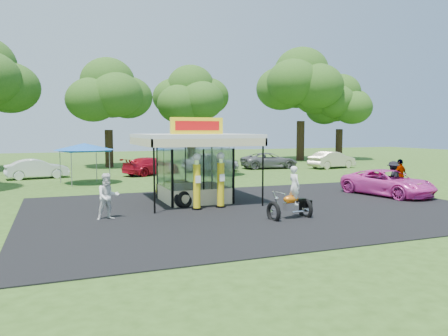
{
  "coord_description": "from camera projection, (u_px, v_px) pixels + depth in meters",
  "views": [
    {
      "loc": [
        -8.44,
        -15.66,
        3.55
      ],
      "look_at": [
        -0.78,
        4.0,
        1.73
      ],
      "focal_mm": 35.0,
      "sensor_mm": 36.0,
      "label": 1
    }
  ],
  "objects": [
    {
      "name": "gas_station_kiosk",
      "position": [
        194.0,
        166.0,
        21.66
      ],
      "size": [
        5.4,
        5.4,
        4.18
      ],
      "color": "white",
      "rests_on": "ground"
    },
    {
      "name": "bg_car_e",
      "position": [
        332.0,
        160.0,
        41.1
      ],
      "size": [
        5.02,
        2.57,
        1.58
      ],
      "primitive_type": "imported",
      "rotation": [
        0.0,
        0.0,
        1.77
      ],
      "color": "beige",
      "rests_on": "ground"
    },
    {
      "name": "oak_far_c",
      "position": [
        108.0,
        100.0,
        41.65
      ],
      "size": [
        8.68,
        8.68,
        10.22
      ],
      "color": "black",
      "rests_on": "ground"
    },
    {
      "name": "bg_car_b",
      "position": [
        152.0,
        166.0,
        34.91
      ],
      "size": [
        5.28,
        3.88,
        1.42
      ],
      "primitive_type": "imported",
      "rotation": [
        0.0,
        0.0,
        2.01
      ],
      "color": "#AB0D1E",
      "rests_on": "ground"
    },
    {
      "name": "ground",
      "position": [
        277.0,
        217.0,
        17.9
      ],
      "size": [
        120.0,
        120.0,
        0.0
      ],
      "primitive_type": "plane",
      "color": "#2E4B17",
      "rests_on": "ground"
    },
    {
      "name": "tent_west",
      "position": [
        84.0,
        147.0,
        29.03
      ],
      "size": [
        3.88,
        3.88,
        2.71
      ],
      "rotation": [
        0.0,
        0.0,
        0.26
      ],
      "color": "gray",
      "rests_on": "ground"
    },
    {
      "name": "motorcycle",
      "position": [
        293.0,
        198.0,
        17.49
      ],
      "size": [
        1.92,
        1.06,
        2.22
      ],
      "rotation": [
        0.0,
        0.0,
        0.11
      ],
      "color": "black",
      "rests_on": "ground"
    },
    {
      "name": "pink_sedan",
      "position": [
        388.0,
        183.0,
        23.72
      ],
      "size": [
        3.33,
        5.48,
        1.42
      ],
      "primitive_type": "imported",
      "rotation": [
        0.0,
        0.0,
        0.2
      ],
      "color": "#EE40B4",
      "rests_on": "ground"
    },
    {
      "name": "spectator_east_b",
      "position": [
        400.0,
        175.0,
        25.27
      ],
      "size": [
        1.2,
        0.71,
        1.91
      ],
      "primitive_type": "imported",
      "rotation": [
        0.0,
        0.0,
        3.38
      ],
      "color": "gray",
      "rests_on": "ground"
    },
    {
      "name": "oak_far_e",
      "position": [
        301.0,
        90.0,
        51.37
      ],
      "size": [
        10.89,
        10.89,
        12.97
      ],
      "color": "black",
      "rests_on": "ground"
    },
    {
      "name": "oak_far_f",
      "position": [
        340.0,
        106.0,
        52.92
      ],
      "size": [
        8.4,
        8.4,
        10.12
      ],
      "color": "black",
      "rests_on": "ground"
    },
    {
      "name": "gas_pump_left",
      "position": [
        197.0,
        183.0,
        19.39
      ],
      "size": [
        0.48,
        0.48,
        2.55
      ],
      "color": "black",
      "rests_on": "ground"
    },
    {
      "name": "spectator_west",
      "position": [
        108.0,
        197.0,
        17.32
      ],
      "size": [
        1.0,
        0.83,
        1.87
      ],
      "primitive_type": "imported",
      "rotation": [
        0.0,
        0.0,
        0.15
      ],
      "color": "white",
      "rests_on": "ground"
    },
    {
      "name": "asphalt_apron",
      "position": [
        256.0,
        209.0,
        19.76
      ],
      "size": [
        20.0,
        14.0,
        0.04
      ],
      "primitive_type": "cube",
      "color": "black",
      "rests_on": "ground"
    },
    {
      "name": "tent_east",
      "position": [
        214.0,
        141.0,
        34.49
      ],
      "size": [
        4.24,
        4.24,
        2.97
      ],
      "rotation": [
        0.0,
        0.0,
        -0.25
      ],
      "color": "gray",
      "rests_on": "ground"
    },
    {
      "name": "a_frame_sign",
      "position": [
        416.0,
        192.0,
        22.2
      ],
      "size": [
        0.53,
        0.57,
        0.87
      ],
      "rotation": [
        0.0,
        0.0,
        0.31
      ],
      "color": "#593819",
      "rests_on": "ground"
    },
    {
      "name": "oak_far_d",
      "position": [
        191.0,
        102.0,
        47.12
      ],
      "size": [
        8.68,
        8.68,
        10.34
      ],
      "color": "black",
      "rests_on": "ground"
    },
    {
      "name": "bg_car_c",
      "position": [
        211.0,
        162.0,
        37.78
      ],
      "size": [
        5.08,
        2.35,
        1.68
      ],
      "primitive_type": "imported",
      "rotation": [
        0.0,
        0.0,
        1.5
      ],
      "color": "#B8B7BC",
      "rests_on": "ground"
    },
    {
      "name": "bg_car_d",
      "position": [
        269.0,
        161.0,
        40.84
      ],
      "size": [
        5.48,
        2.87,
        1.47
      ],
      "primitive_type": "imported",
      "rotation": [
        0.0,
        0.0,
        1.49
      ],
      "color": "#5F5F62",
      "rests_on": "ground"
    },
    {
      "name": "gas_pump_right",
      "position": [
        221.0,
        181.0,
        19.95
      ],
      "size": [
        0.48,
        0.48,
        2.58
      ],
      "color": "black",
      "rests_on": "ground"
    },
    {
      "name": "kiosk_car",
      "position": [
        182.0,
        187.0,
        23.82
      ],
      "size": [
        2.82,
        1.13,
        0.96
      ],
      "primitive_type": "imported",
      "rotation": [
        0.0,
        0.0,
        1.57
      ],
      "color": "yellow",
      "rests_on": "ground"
    },
    {
      "name": "spare_tires",
      "position": [
        183.0,
        199.0,
        20.05
      ],
      "size": [
        1.02,
        0.83,
        0.82
      ],
      "rotation": [
        0.0,
        0.0,
        0.39
      ],
      "color": "black",
      "rests_on": "ground"
    },
    {
      "name": "bg_car_a",
      "position": [
        37.0,
        169.0,
        32.27
      ],
      "size": [
        4.59,
        2.28,
        1.44
      ],
      "primitive_type": "imported",
      "rotation": [
        0.0,
        0.0,
        1.75
      ],
      "color": "white",
      "rests_on": "ground"
    },
    {
      "name": "spectator_east_a",
      "position": [
        393.0,
        177.0,
        24.63
      ],
      "size": [
        1.35,
        1.04,
        1.84
      ],
      "primitive_type": "imported",
      "rotation": [
        0.0,
        0.0,
        3.48
      ],
      "color": "black",
      "rests_on": "ground"
    }
  ]
}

